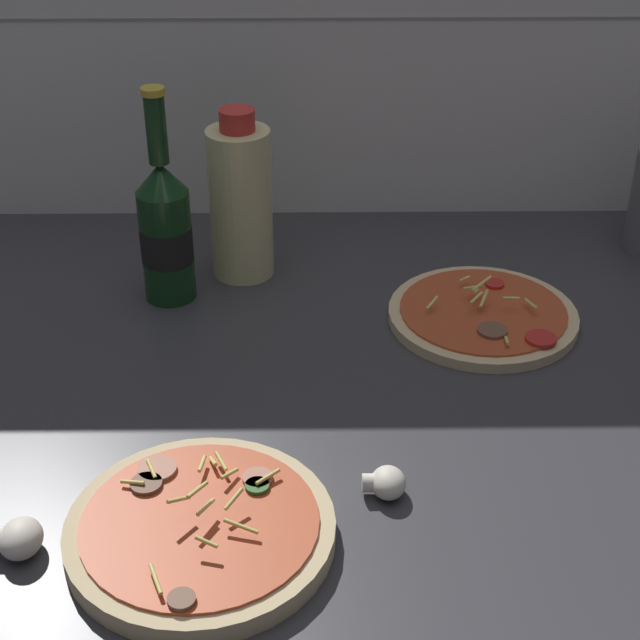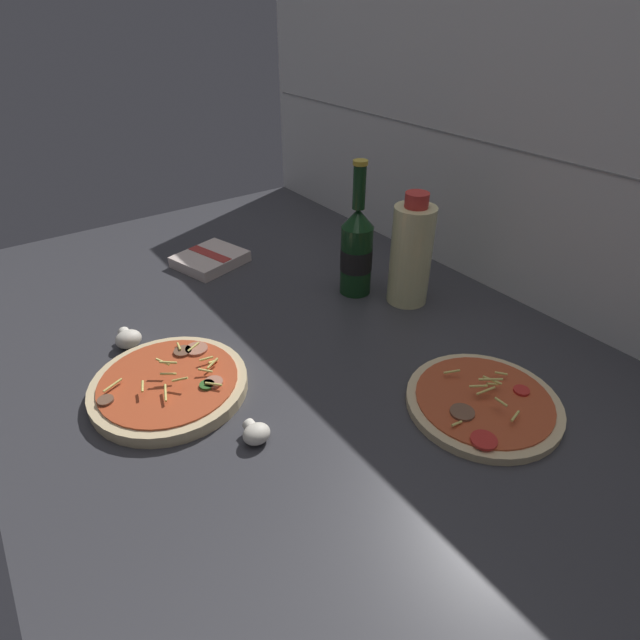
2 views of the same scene
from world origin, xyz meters
TOP-DOWN VIEW (x-y plane):
  - counter_slab at (0.00, 0.00)cm, footprint 160.00×90.00cm
  - tile_backsplash at (0.00, 45.50)cm, footprint 160.00×1.13cm
  - pizza_near at (-8.18, -20.48)cm, footprint 23.32×23.32cm
  - pizza_far at (21.72, 15.09)cm, footprint 22.18×22.18cm
  - beer_bottle at (-15.63, 21.48)cm, footprint 6.27×6.27cm
  - oil_bottle at (-7.05, 27.52)cm, footprint 7.78×7.78cm
  - mushroom_left at (8.18, -14.92)cm, footprint 4.00×3.81cm
  - mushroom_right at (-23.41, -21.80)cm, footprint 4.57×4.36cm
  - dish_towel at (-43.88, 3.00)cm, footprint 15.37×16.42cm

SIDE VIEW (x-z plane):
  - counter_slab at x=0.00cm, z-range 0.00..2.50cm
  - pizza_far at x=21.72cm, z-range 0.83..5.75cm
  - pizza_near at x=-8.18cm, z-range 0.86..6.34cm
  - dish_towel at x=-43.88cm, z-range 2.43..4.99cm
  - mushroom_left at x=8.18cm, z-range 2.50..5.17cm
  - mushroom_right at x=-23.41cm, z-range 2.50..5.55cm
  - beer_bottle at x=-15.63cm, z-range -1.45..24.79cm
  - oil_bottle at x=-7.05cm, z-range 1.63..23.22cm
  - tile_backsplash at x=0.00cm, z-range 0.00..60.00cm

